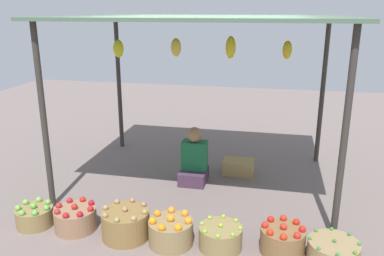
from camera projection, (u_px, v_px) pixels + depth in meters
The scene contains 11 objects.
ground_plane at pixel (201, 180), 5.56m from camera, with size 14.00×14.00×0.00m, color slate.
market_stall_structure at pixel (202, 28), 4.96m from camera, with size 3.57×2.54×2.23m.
vendor_person at pixel (194, 161), 5.44m from camera, with size 0.36×0.44×0.78m.
basket_green_apples at pixel (35, 216), 4.37m from camera, with size 0.40×0.40×0.27m.
basket_red_apples at pixel (76, 218), 4.29m from camera, with size 0.45×0.45×0.30m.
basket_potatoes at pixel (126, 224), 4.14m from camera, with size 0.50×0.50×0.35m.
basket_oranges at pixel (171, 231), 4.02m from camera, with size 0.46×0.46×0.33m.
basket_limes at pixel (220, 237), 3.96m from camera, with size 0.44×0.44×0.27m.
basket_red_tomatoes at pixel (283, 240), 3.88m from camera, with size 0.44×0.44×0.31m.
basket_green_chilies at pixel (333, 252), 3.72m from camera, with size 0.48×0.48×0.25m.
wooden_crate_near_vendor at pixel (238, 167), 5.74m from camera, with size 0.44×0.31×0.21m, color #A1844E.
Camera 1 is at (0.96, -5.02, 2.31)m, focal length 36.92 mm.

